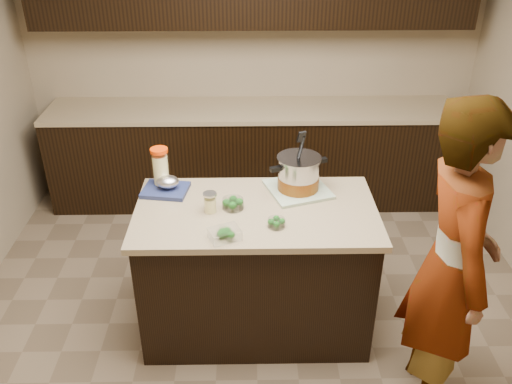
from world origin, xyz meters
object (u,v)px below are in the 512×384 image
at_px(stock_pot, 298,175).
at_px(lemonade_pitcher, 161,170).
at_px(island, 256,269).
at_px(person, 451,267).

bearing_deg(stock_pot, lemonade_pitcher, 154.47).
distance_m(island, person, 1.24).
height_order(lemonade_pitcher, person, person).
relative_size(lemonade_pitcher, person, 0.15).
bearing_deg(person, stock_pot, 44.31).
height_order(island, person, person).
relative_size(stock_pot, lemonade_pitcher, 1.47).
height_order(island, stock_pot, stock_pot).
xyz_separation_m(lemonade_pitcher, person, (1.58, -0.88, -0.11)).
relative_size(stock_pot, person, 0.21).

